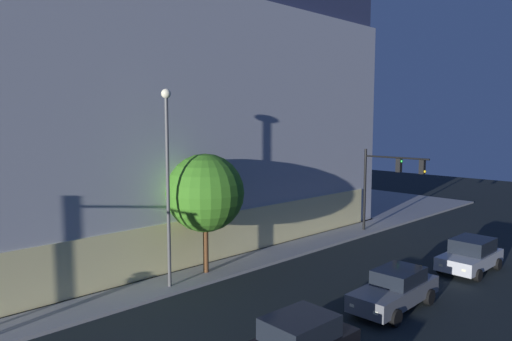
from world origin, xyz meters
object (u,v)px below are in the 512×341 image
Objects in this scene: street_lamp_sidewalk at (168,167)px; modern_building at (105,105)px; traffic_light_far_corner at (389,175)px; car_silver at (471,255)px; car_grey at (395,289)px; sidewalk_tree at (205,193)px.

modern_building is at bearing 73.30° from street_lamp_sidewalk.
modern_building is 5.38× the size of traffic_light_far_corner.
car_grey is at bearing 178.38° from car_silver.
sidewalk_tree is at bearing 171.11° from traffic_light_far_corner.
car_silver is (7.34, -0.21, 0.01)m from car_grey.
traffic_light_far_corner is 0.95× the size of sidewalk_tree.
street_lamp_sidewalk is at bearing 123.32° from car_grey.
modern_building is 7.27× the size of car_silver.
sidewalk_tree is 1.26× the size of car_grey.
modern_building is 21.35m from traffic_light_far_corner.
modern_building reaches higher than street_lamp_sidewalk.
car_silver is (10.40, -9.11, -3.39)m from sidewalk_tree.
traffic_light_far_corner is at bearing -55.53° from modern_building.
traffic_light_far_corner is at bearing -8.89° from sidewalk_tree.
car_grey is at bearing -56.68° from street_lamp_sidewalk.
car_grey is at bearing -148.21° from traffic_light_far_corner.
street_lamp_sidewalk reaches higher than traffic_light_far_corner.
traffic_light_far_corner is 0.63× the size of street_lamp_sidewalk.
modern_building reaches higher than car_grey.
traffic_light_far_corner is at bearing -5.94° from street_lamp_sidewalk.
street_lamp_sidewalk is (-16.40, 1.71, 1.57)m from traffic_light_far_corner.
street_lamp_sidewalk is at bearing 146.16° from car_silver.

